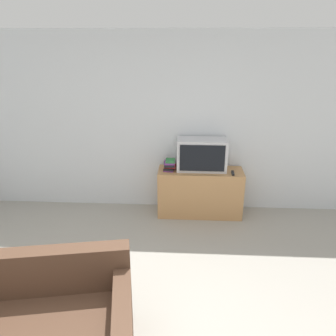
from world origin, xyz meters
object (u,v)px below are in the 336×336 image
at_px(book_stack, 170,165).
at_px(remote_on_stand, 233,173).
at_px(tv_stand, 200,192).
at_px(television, 202,154).

distance_m(book_stack, remote_on_stand, 0.90).
xyz_separation_m(tv_stand, book_stack, (-0.45, 0.00, 0.42)).
distance_m(tv_stand, television, 0.57).
height_order(book_stack, remote_on_stand, book_stack).
relative_size(television, book_stack, 3.09).
relative_size(tv_stand, remote_on_stand, 7.74).
bearing_deg(remote_on_stand, television, 160.35).
xyz_separation_m(television, remote_on_stand, (0.44, -0.16, -0.22)).
relative_size(tv_stand, book_stack, 5.38).
bearing_deg(book_stack, television, 5.01).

